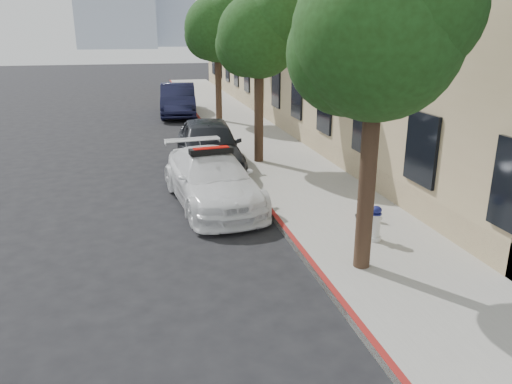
{
  "coord_description": "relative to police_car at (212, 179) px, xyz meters",
  "views": [
    {
      "loc": [
        -0.96,
        -9.7,
        4.33
      ],
      "look_at": [
        1.42,
        0.22,
        1.0
      ],
      "focal_mm": 35.0,
      "sensor_mm": 36.0,
      "label": 1
    }
  ],
  "objects": [
    {
      "name": "tree_mid",
      "position": [
        2.13,
        3.5,
        3.48
      ],
      "size": [
        2.77,
        2.64,
        5.43
      ],
      "color": "black",
      "rests_on": "sidewalk"
    },
    {
      "name": "parked_car_mid",
      "position": [
        0.4,
        3.27,
        0.14
      ],
      "size": [
        2.2,
        4.94,
        1.65
      ],
      "primitive_type": "imported",
      "rotation": [
        0.0,
        0.0,
        -0.05
      ],
      "color": "black",
      "rests_on": "ground"
    },
    {
      "name": "fire_hydrant",
      "position": [
        2.87,
        -3.44,
        -0.17
      ],
      "size": [
        0.32,
        0.29,
        0.75
      ],
      "rotation": [
        0.0,
        0.0,
        0.35
      ],
      "color": "silver",
      "rests_on": "sidewalk"
    },
    {
      "name": "parked_car_far",
      "position": [
        0.4,
        14.4,
        0.14
      ],
      "size": [
        2.13,
        5.11,
        1.64
      ],
      "primitive_type": "imported",
      "rotation": [
        0.0,
        0.0,
        -0.08
      ],
      "color": "black",
      "rests_on": "ground"
    },
    {
      "name": "tree_near",
      "position": [
        2.13,
        -4.5,
        3.59
      ],
      "size": [
        2.92,
        2.82,
        5.62
      ],
      "color": "black",
      "rests_on": "sidewalk"
    },
    {
      "name": "building",
      "position": [
        8.4,
        12.52,
        4.32
      ],
      "size": [
        8.0,
        36.0,
        10.0
      ],
      "primitive_type": "cube",
      "color": "tan",
      "rests_on": "ground"
    },
    {
      "name": "police_car",
      "position": [
        0.0,
        0.0,
        0.0
      ],
      "size": [
        2.39,
        4.86,
        1.51
      ],
      "rotation": [
        0.0,
        0.0,
        0.11
      ],
      "color": "white",
      "rests_on": "ground"
    },
    {
      "name": "ground",
      "position": [
        -0.8,
        -2.48,
        -0.68
      ],
      "size": [
        120.0,
        120.0,
        0.0
      ],
      "primitive_type": "plane",
      "color": "black",
      "rests_on": "ground"
    },
    {
      "name": "tree_far",
      "position": [
        2.13,
        11.5,
        3.7
      ],
      "size": [
        3.1,
        3.0,
        5.81
      ],
      "color": "black",
      "rests_on": "sidewalk"
    },
    {
      "name": "sidewalk",
      "position": [
        2.8,
        7.52,
        -0.61
      ],
      "size": [
        3.2,
        50.0,
        0.15
      ],
      "primitive_type": "cube",
      "color": "gray",
      "rests_on": "ground"
    },
    {
      "name": "traffic_cone",
      "position": [
        3.21,
        -2.22,
        -0.2
      ],
      "size": [
        0.44,
        0.44,
        0.67
      ],
      "rotation": [
        0.0,
        0.0,
        -0.34
      ],
      "color": "black",
      "rests_on": "sidewalk"
    },
    {
      "name": "curb_strip",
      "position": [
        1.26,
        7.52,
        -0.61
      ],
      "size": [
        0.12,
        50.0,
        0.15
      ],
      "primitive_type": "cube",
      "color": "maroon",
      "rests_on": "ground"
    }
  ]
}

